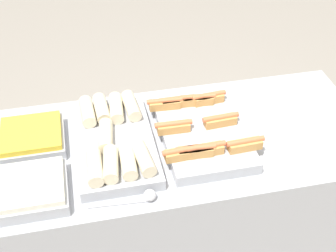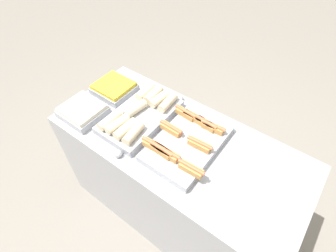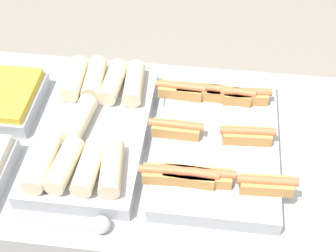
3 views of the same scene
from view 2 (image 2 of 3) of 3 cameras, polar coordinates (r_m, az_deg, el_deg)
ground_plane at (r=2.34m, az=1.53°, el=-16.91°), size 12.00×12.00×0.00m
counter at (r=1.95m, az=1.79°, el=-11.35°), size 1.59×0.72×0.89m
tray_hotdogs at (r=1.54m, az=4.14°, el=-3.38°), size 0.41×0.53×0.10m
tray_wraps at (r=1.68m, az=-6.08°, el=2.53°), size 0.31×0.54×0.11m
tray_side_front at (r=1.80m, az=-18.08°, el=3.13°), size 0.26×0.25×0.07m
tray_side_back at (r=1.92m, az=-11.66°, el=8.05°), size 0.26×0.25×0.07m
serving_spoon_near at (r=1.54m, az=-11.39°, el=-5.63°), size 0.25×0.05×0.05m
serving_spoon_far at (r=1.83m, az=1.98°, el=6.34°), size 0.27×0.05×0.05m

